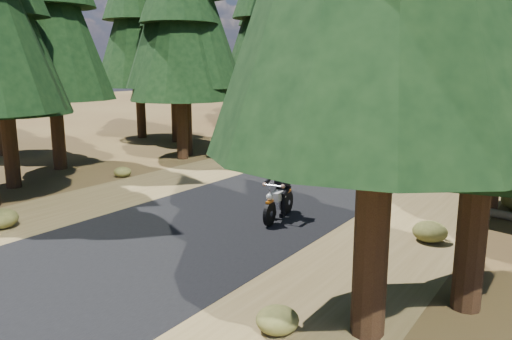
# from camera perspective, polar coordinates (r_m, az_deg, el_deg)

# --- Properties ---
(ground) EXTENTS (120.00, 120.00, 0.00)m
(ground) POSITION_cam_1_polar(r_m,az_deg,el_deg) (14.12, -3.43, -5.40)
(ground) COLOR #432D17
(ground) RESTS_ON ground
(road) EXTENTS (6.00, 100.00, 0.01)m
(road) POSITION_cam_1_polar(r_m,az_deg,el_deg) (18.20, 6.20, -1.52)
(road) COLOR black
(road) RESTS_ON ground
(shoulder_l) EXTENTS (3.20, 100.00, 0.01)m
(shoulder_l) POSITION_cam_1_polar(r_m,az_deg,el_deg) (20.70, -5.11, 0.10)
(shoulder_l) COLOR brown
(shoulder_l) RESTS_ON ground
(shoulder_r) EXTENTS (3.20, 100.00, 0.01)m
(shoulder_r) POSITION_cam_1_polar(r_m,az_deg,el_deg) (16.63, 20.35, -3.48)
(shoulder_r) COLOR brown
(shoulder_r) RESTS_ON ground
(pine_forest) EXTENTS (34.59, 55.08, 16.32)m
(pine_forest) POSITION_cam_1_polar(r_m,az_deg,el_deg) (33.00, 20.37, 17.52)
(pine_forest) COLOR black
(pine_forest) RESTS_ON ground
(understory_shrubs) EXTENTS (14.42, 31.73, 0.70)m
(understory_shrubs) POSITION_cam_1_polar(r_m,az_deg,el_deg) (19.53, 14.57, -0.09)
(understory_shrubs) COLOR #474C1E
(understory_shrubs) RESTS_ON ground
(rider_lead) EXTENTS (0.89, 2.05, 1.76)m
(rider_lead) POSITION_cam_1_polar(r_m,az_deg,el_deg) (13.73, 2.64, -3.31)
(rider_lead) COLOR silver
(rider_lead) RESTS_ON road
(rider_follow) EXTENTS (0.83, 1.74, 1.49)m
(rider_follow) POSITION_cam_1_polar(r_m,az_deg,el_deg) (20.32, 1.89, 1.36)
(rider_follow) COLOR #930E09
(rider_follow) RESTS_ON road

